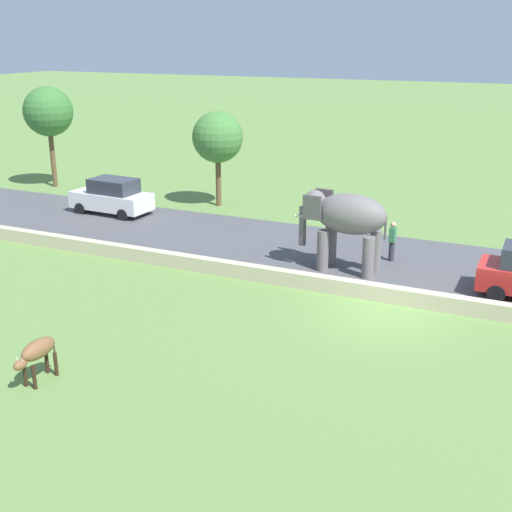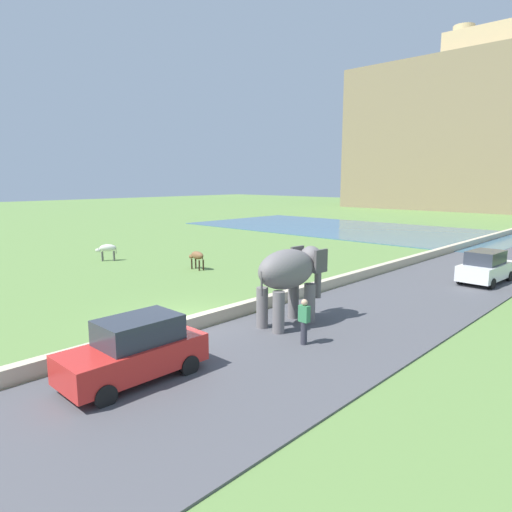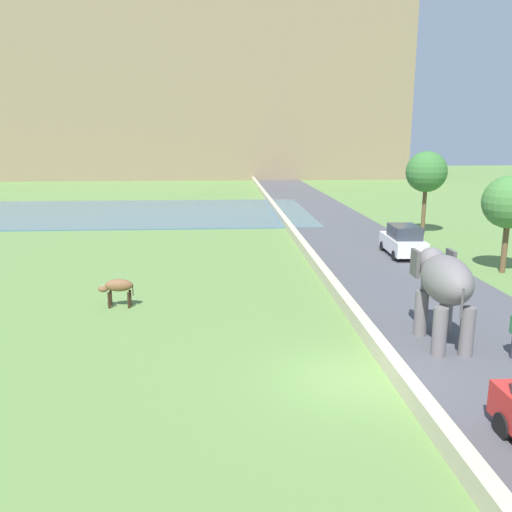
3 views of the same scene
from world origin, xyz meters
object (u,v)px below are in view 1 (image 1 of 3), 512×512
(elephant, at_px, (345,219))
(cow_brown, at_px, (37,352))
(person_beside_elephant, at_px, (392,241))
(car_white, at_px, (112,197))

(elephant, xyz_separation_m, cow_brown, (-11.20, 4.53, -1.20))
(elephant, distance_m, person_beside_elephant, 2.54)
(car_white, bearing_deg, cow_brown, -150.09)
(car_white, bearing_deg, elephant, -103.79)
(person_beside_elephant, bearing_deg, cow_brown, 155.35)
(elephant, relative_size, car_white, 0.86)
(elephant, xyz_separation_m, person_beside_elephant, (1.76, -1.42, -1.16))
(cow_brown, bearing_deg, person_beside_elephant, -24.65)
(car_white, relative_size, cow_brown, 2.92)
(person_beside_elephant, bearing_deg, elephant, 141.06)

